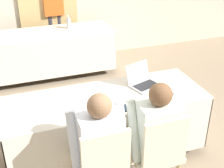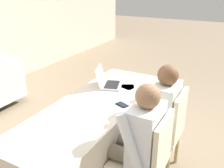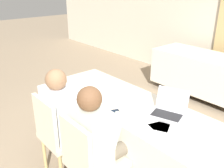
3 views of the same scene
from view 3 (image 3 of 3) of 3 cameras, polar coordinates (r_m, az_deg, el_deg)
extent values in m
plane|color=gray|center=(3.04, 2.90, -16.75)|extent=(24.00, 24.00, 0.00)
cube|color=beige|center=(2.64, 3.22, -4.16)|extent=(2.08, 0.74, 0.02)
cube|color=beige|center=(2.60, -2.89, -12.82)|extent=(2.08, 0.01, 0.62)
cube|color=beige|center=(3.02, 8.13, -7.51)|extent=(2.08, 0.01, 0.62)
cube|color=beige|center=(3.52, -8.58, -2.96)|extent=(0.01, 0.74, 0.62)
cylinder|color=#333333|center=(3.01, 2.93, -15.90)|extent=(0.06, 0.06, 0.12)
cube|color=beige|center=(4.49, 22.38, 5.62)|extent=(2.08, 0.74, 0.02)
cube|color=beige|center=(4.28, 19.44, 0.73)|extent=(2.08, 0.01, 0.62)
cube|color=beige|center=(4.89, 23.85, 2.77)|extent=(2.08, 0.01, 0.62)
cube|color=beige|center=(5.10, 11.67, 5.05)|extent=(0.01, 0.74, 0.62)
cylinder|color=#333333|center=(4.72, 21.15, -2.35)|extent=(0.06, 0.06, 0.12)
cube|color=#B7B7BC|center=(2.39, 12.34, -7.14)|extent=(0.36, 0.31, 0.02)
cube|color=black|center=(2.39, 12.36, -6.91)|extent=(0.30, 0.23, 0.00)
cube|color=#B7B7BC|center=(2.46, 13.64, -3.40)|extent=(0.31, 0.16, 0.21)
cube|color=black|center=(2.46, 13.64, -3.40)|extent=(0.28, 0.14, 0.18)
cube|color=black|center=(2.41, 0.27, -6.41)|extent=(0.12, 0.15, 0.01)
cube|color=#192333|center=(2.41, 0.27, -6.30)|extent=(0.10, 0.13, 0.00)
cube|color=white|center=(2.31, 10.68, -8.47)|extent=(0.32, 0.36, 0.00)
cube|color=white|center=(3.12, -6.72, 0.39)|extent=(0.32, 0.36, 0.00)
cube|color=white|center=(2.25, 12.76, -9.45)|extent=(0.29, 0.34, 0.00)
cylinder|color=tan|center=(2.75, -4.96, -16.04)|extent=(0.04, 0.04, 0.43)
cylinder|color=tan|center=(2.99, -9.02, -12.69)|extent=(0.04, 0.04, 0.43)
cylinder|color=tan|center=(2.87, -15.18, -15.07)|extent=(0.04, 0.04, 0.43)
cube|color=beige|center=(2.66, -10.54, -11.56)|extent=(0.44, 0.44, 0.05)
cube|color=beige|center=(2.45, -15.01, -8.26)|extent=(0.40, 0.04, 0.45)
cylinder|color=tan|center=(2.65, -2.65, -17.86)|extent=(0.04, 0.04, 0.43)
cube|color=beige|center=(2.30, -3.55, -17.36)|extent=(0.44, 0.44, 0.05)
cube|color=beige|center=(2.06, -8.29, -14.23)|extent=(0.40, 0.04, 0.45)
cylinder|color=#665B4C|center=(2.60, -7.17, -9.83)|extent=(0.13, 0.42, 0.13)
cylinder|color=#665B4C|center=(2.73, -9.29, -8.23)|extent=(0.13, 0.42, 0.13)
cylinder|color=#665B4C|center=(2.86, -3.78, -13.75)|extent=(0.10, 0.10, 0.48)
cylinder|color=#665B4C|center=(2.98, -5.91, -12.14)|extent=(0.10, 0.10, 0.48)
cube|color=silver|center=(2.49, -12.00, -6.52)|extent=(0.36, 0.22, 0.52)
cylinder|color=silver|center=(2.35, -8.62, -8.03)|extent=(0.08, 0.26, 0.54)
cylinder|color=silver|center=(2.67, -13.48, -4.38)|extent=(0.08, 0.26, 0.54)
sphere|color=#8C6647|center=(2.35, -12.69, 0.97)|extent=(0.20, 0.20, 0.20)
cylinder|color=#665B4C|center=(2.26, 0.56, -15.38)|extent=(0.13, 0.42, 0.13)
cylinder|color=#665B4C|center=(2.37, -2.38, -13.32)|extent=(0.13, 0.42, 0.13)
cylinder|color=#665B4C|center=(2.64, 0.93, -17.16)|extent=(0.10, 0.10, 0.48)
cube|color=silver|center=(2.11, -4.84, -11.97)|extent=(0.36, 0.22, 0.52)
cylinder|color=silver|center=(1.99, -0.22, -14.03)|extent=(0.08, 0.26, 0.54)
cylinder|color=silver|center=(2.27, -7.18, -9.09)|extent=(0.08, 0.26, 0.54)
sphere|color=brown|center=(1.93, -5.18, -3.39)|extent=(0.20, 0.20, 0.20)
camera|label=1|loc=(2.75, -66.50, 19.10)|focal=50.00mm
camera|label=2|loc=(3.62, -36.01, 18.09)|focal=40.00mm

